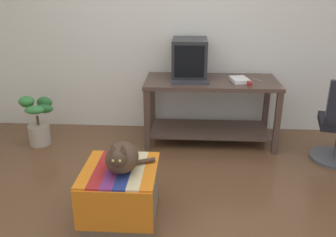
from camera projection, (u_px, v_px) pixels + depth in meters
name	position (u px, v px, depth m)	size (l,w,h in m)	color
ground_plane	(168.00, 224.00, 2.77)	(14.00, 14.00, 0.00)	brown
back_wall	(178.00, 23.00, 4.22)	(8.00, 0.10, 2.60)	silver
desk	(211.00, 100.00, 4.06)	(1.47, 0.68, 0.73)	#4C382D
tv_monitor	(189.00, 59.00, 4.02)	(0.39, 0.47, 0.43)	#28282B
keyboard	(190.00, 82.00, 3.85)	(0.40, 0.15, 0.02)	#333338
book	(239.00, 80.00, 3.91)	(0.18, 0.24, 0.04)	white
ottoman_with_blanket	(121.00, 193.00, 2.79)	(0.56, 0.61, 0.43)	#7A664C
cat	(122.00, 157.00, 2.64)	(0.36, 0.37, 0.28)	#473323
potted_plant	(37.00, 121.00, 4.05)	(0.39, 0.36, 0.58)	#B7A893
stapler	(249.00, 83.00, 3.77)	(0.04, 0.11, 0.04)	#A31E1E
pen	(258.00, 80.00, 3.96)	(0.01, 0.01, 0.14)	#B7B7BC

